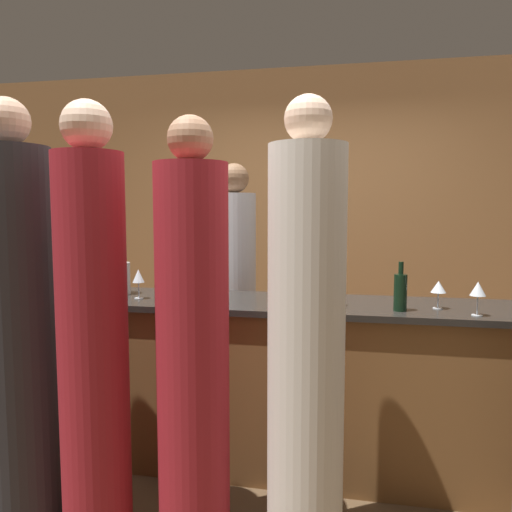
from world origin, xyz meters
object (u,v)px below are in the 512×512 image
Objects in this scene: guest_4 at (193,345)px; wine_bottle_0 at (190,282)px; wine_bottle_1 at (400,291)px; guest_1 at (93,334)px; ice_bucket at (118,278)px; guest_0 at (306,343)px; guest_3 at (15,328)px; bartender at (235,299)px.

guest_4 reaches higher than wine_bottle_0.
wine_bottle_1 is (0.95, 0.55, 0.19)m from guest_4.
wine_bottle_0 reaches higher than wine_bottle_1.
ice_bucket is at bearing 109.34° from guest_1.
ice_bucket is at bearing 173.62° from wine_bottle_1.
wine_bottle_1 is 1.70m from ice_bucket.
guest_4 is 9.76× the size of ice_bucket.
guest_0 is 0.98× the size of guest_3.
guest_1 is 0.44m from guest_3.
guest_0 is 1.45m from ice_bucket.
ice_bucket is (-1.25, 0.72, 0.15)m from guest_0.
wine_bottle_0 is 1.43× the size of ice_bucket.
guest_0 is at bearing -29.97° from ice_bucket.
guest_3 is at bearing -101.23° from ice_bucket.
guest_3 is (-0.44, 0.05, 0.00)m from guest_1.
guest_0 reaches higher than wine_bottle_0.
guest_4 is at bearing -150.16° from wine_bottle_1.
guest_3 is 1.94m from wine_bottle_1.
guest_3 is 10.31× the size of ice_bucket.
guest_0 is at bearing 116.17° from bartender.
guest_4 is 6.82× the size of wine_bottle_0.
ice_bucket is (0.15, 0.77, 0.14)m from guest_3.
guest_0 is 0.95m from wine_bottle_0.
guest_1 is 1.54m from wine_bottle_1.
guest_4 is (0.89, 0.03, -0.04)m from guest_3.
bartender is 0.95× the size of guest_4.
bartender is 0.92× the size of guest_1.
guest_0 is 10.10× the size of ice_bucket.
wine_bottle_0 is at bearing 83.70° from bartender.
wine_bottle_0 is (0.67, 0.64, 0.15)m from guest_3.
guest_0 reaches higher than ice_bucket.
guest_1 reaches higher than bartender.
wine_bottle_1 is (1.17, -0.06, -0.00)m from wine_bottle_0.
wine_bottle_1 reaches higher than ice_bucket.
guest_0 is at bearing -129.30° from wine_bottle_1.
guest_0 is 1.00× the size of guest_1.
ice_bucket is at bearing 150.03° from guest_0.
guest_1 reaches higher than guest_4.
guest_4 is at bearing -178.59° from guest_0.
bartender is 6.51× the size of wine_bottle_0.
wine_bottle_1 is (1.84, 0.58, 0.14)m from guest_3.
guest_4 is at bearing 2.19° from guest_3.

